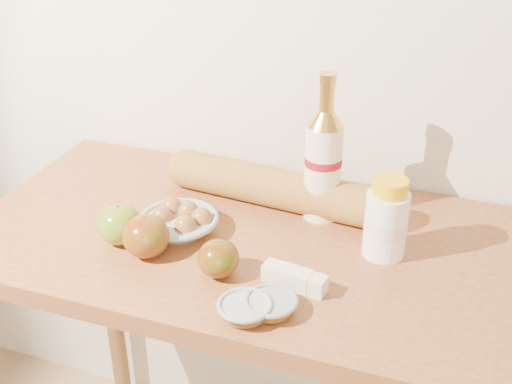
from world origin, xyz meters
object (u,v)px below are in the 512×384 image
baguette (274,187)px  table (261,287)px  cream_bottle (386,220)px  egg_bowl (180,222)px  bourbon_bottle (323,161)px

baguette → table: bearing=-78.3°
cream_bottle → baguette: 0.28m
cream_bottle → egg_bowl: cream_bottle is taller
cream_bottle → egg_bowl: size_ratio=0.81×
egg_bowl → bourbon_bottle: bearing=31.9°
table → egg_bowl: 0.22m
bourbon_bottle → cream_bottle: bourbon_bottle is taller
bourbon_bottle → cream_bottle: (0.15, -0.10, -0.05)m
bourbon_bottle → egg_bowl: bearing=-157.8°
table → baguette: 0.21m
egg_bowl → baguette: (0.15, 0.17, 0.02)m
table → baguette: baguette is taller
table → egg_bowl: (-0.16, -0.03, 0.15)m
table → cream_bottle: size_ratio=7.43×
baguette → cream_bottle: bearing=-17.9°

